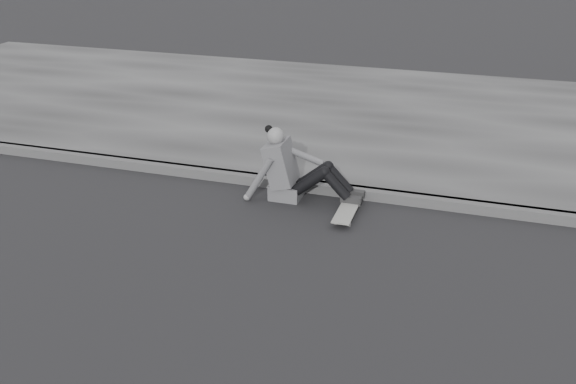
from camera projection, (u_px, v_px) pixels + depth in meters
The scene contains 5 objects.
ground at pixel (569, 370), 4.83m from camera, with size 80.00×80.00×0.00m, color black.
curb at pixel (551, 216), 7.05m from camera, with size 24.00×0.16×0.12m, color #494949.
sidewalk at pixel (539, 131), 9.67m from camera, with size 24.00×6.00×0.12m, color #3D3D3D.
skateboard at pixel (348, 209), 7.19m from camera, with size 0.20×0.78×0.09m.
seated_woman at pixel (292, 170), 7.48m from camera, with size 1.38×0.46×0.88m.
Camera 1 is at (-0.88, -4.30, 3.22)m, focal length 40.00 mm.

